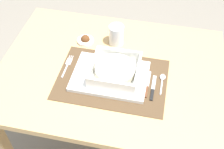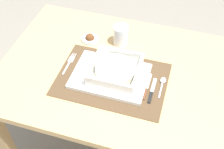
{
  "view_description": "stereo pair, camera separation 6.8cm",
  "coord_description": "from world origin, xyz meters",
  "px_view_note": "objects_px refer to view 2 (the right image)",
  "views": [
    {
      "loc": [
        0.19,
        -0.84,
        1.62
      ],
      "look_at": [
        0.02,
        -0.06,
        0.74
      ],
      "focal_mm": 46.57,
      "sensor_mm": 36.0,
      "label": 1
    },
    {
      "loc": [
        0.25,
        -0.83,
        1.62
      ],
      "look_at": [
        0.02,
        -0.06,
        0.74
      ],
      "focal_mm": 46.57,
      "sensor_mm": 36.0,
      "label": 2
    }
  ],
  "objects_px": {
    "fork": "(70,62)",
    "spoon": "(163,82)",
    "butter_knife": "(152,92)",
    "porridge_bowl": "(115,71)",
    "bread_knife": "(146,88)",
    "condiment_saucer": "(90,39)",
    "drinking_glass": "(121,36)",
    "dining_table": "(112,84)"
  },
  "relations": [
    {
      "from": "butter_knife",
      "to": "dining_table",
      "type": "bearing_deg",
      "value": 155.99
    },
    {
      "from": "butter_knife",
      "to": "drinking_glass",
      "type": "relative_size",
      "value": 1.36
    },
    {
      "from": "bread_knife",
      "to": "spoon",
      "type": "bearing_deg",
      "value": 38.29
    },
    {
      "from": "porridge_bowl",
      "to": "drinking_glass",
      "type": "bearing_deg",
      "value": 100.05
    },
    {
      "from": "porridge_bowl",
      "to": "butter_knife",
      "type": "relative_size",
      "value": 1.48
    },
    {
      "from": "spoon",
      "to": "butter_knife",
      "type": "height_order",
      "value": "spoon"
    },
    {
      "from": "spoon",
      "to": "drinking_glass",
      "type": "relative_size",
      "value": 1.14
    },
    {
      "from": "porridge_bowl",
      "to": "fork",
      "type": "xyz_separation_m",
      "value": [
        -0.22,
        0.02,
        -0.04
      ]
    },
    {
      "from": "fork",
      "to": "butter_knife",
      "type": "height_order",
      "value": "butter_knife"
    },
    {
      "from": "dining_table",
      "to": "fork",
      "type": "distance_m",
      "value": 0.22
    },
    {
      "from": "porridge_bowl",
      "to": "condiment_saucer",
      "type": "height_order",
      "value": "porridge_bowl"
    },
    {
      "from": "spoon",
      "to": "condiment_saucer",
      "type": "bearing_deg",
      "value": 158.69
    },
    {
      "from": "dining_table",
      "to": "condiment_saucer",
      "type": "relative_size",
      "value": 12.55
    },
    {
      "from": "drinking_glass",
      "to": "butter_knife",
      "type": "bearing_deg",
      "value": -51.37
    },
    {
      "from": "spoon",
      "to": "fork",
      "type": "bearing_deg",
      "value": -177.5
    },
    {
      "from": "drinking_glass",
      "to": "condiment_saucer",
      "type": "distance_m",
      "value": 0.15
    },
    {
      "from": "condiment_saucer",
      "to": "dining_table",
      "type": "bearing_deg",
      "value": -44.47
    },
    {
      "from": "porridge_bowl",
      "to": "bread_knife",
      "type": "xyz_separation_m",
      "value": [
        0.14,
        -0.02,
        -0.03
      ]
    },
    {
      "from": "fork",
      "to": "drinking_glass",
      "type": "bearing_deg",
      "value": 50.81
    },
    {
      "from": "porridge_bowl",
      "to": "fork",
      "type": "height_order",
      "value": "porridge_bowl"
    },
    {
      "from": "fork",
      "to": "butter_knife",
      "type": "distance_m",
      "value": 0.38
    },
    {
      "from": "dining_table",
      "to": "porridge_bowl",
      "type": "bearing_deg",
      "value": -55.01
    },
    {
      "from": "dining_table",
      "to": "spoon",
      "type": "relative_size",
      "value": 8.8
    },
    {
      "from": "fork",
      "to": "spoon",
      "type": "relative_size",
      "value": 1.23
    },
    {
      "from": "butter_knife",
      "to": "porridge_bowl",
      "type": "bearing_deg",
      "value": 165.13
    },
    {
      "from": "condiment_saucer",
      "to": "drinking_glass",
      "type": "bearing_deg",
      "value": 8.12
    },
    {
      "from": "fork",
      "to": "spoon",
      "type": "xyz_separation_m",
      "value": [
        0.41,
        -0.0,
        0.0
      ]
    },
    {
      "from": "spoon",
      "to": "bread_knife",
      "type": "distance_m",
      "value": 0.07
    },
    {
      "from": "butter_knife",
      "to": "condiment_saucer",
      "type": "height_order",
      "value": "condiment_saucer"
    },
    {
      "from": "fork",
      "to": "butter_knife",
      "type": "relative_size",
      "value": 1.02
    },
    {
      "from": "porridge_bowl",
      "to": "condiment_saucer",
      "type": "xyz_separation_m",
      "value": [
        -0.18,
        0.19,
        -0.03
      ]
    },
    {
      "from": "spoon",
      "to": "bread_knife",
      "type": "xyz_separation_m",
      "value": [
        -0.06,
        -0.05,
        -0.0
      ]
    },
    {
      "from": "butter_knife",
      "to": "bread_knife",
      "type": "relative_size",
      "value": 0.93
    },
    {
      "from": "porridge_bowl",
      "to": "drinking_glass",
      "type": "relative_size",
      "value": 2.02
    },
    {
      "from": "bread_knife",
      "to": "fork",
      "type": "bearing_deg",
      "value": 170.95
    },
    {
      "from": "porridge_bowl",
      "to": "condiment_saucer",
      "type": "bearing_deg",
      "value": 133.55
    },
    {
      "from": "bread_knife",
      "to": "condiment_saucer",
      "type": "height_order",
      "value": "condiment_saucer"
    },
    {
      "from": "porridge_bowl",
      "to": "drinking_glass",
      "type": "distance_m",
      "value": 0.22
    },
    {
      "from": "porridge_bowl",
      "to": "spoon",
      "type": "relative_size",
      "value": 1.78
    },
    {
      "from": "fork",
      "to": "condiment_saucer",
      "type": "bearing_deg",
      "value": 83.02
    },
    {
      "from": "bread_knife",
      "to": "condiment_saucer",
      "type": "xyz_separation_m",
      "value": [
        -0.32,
        0.22,
        0.0
      ]
    },
    {
      "from": "drinking_glass",
      "to": "condiment_saucer",
      "type": "relative_size",
      "value": 1.25
    }
  ]
}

